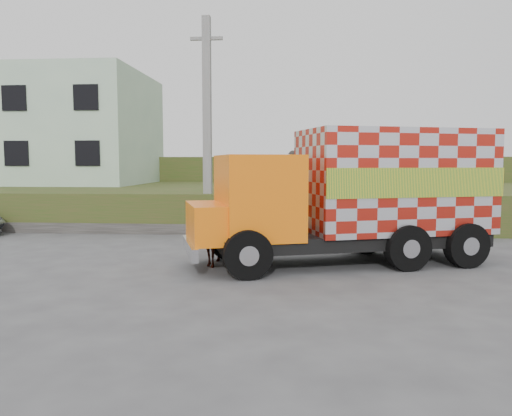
# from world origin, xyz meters

# --- Properties ---
(ground) EXTENTS (120.00, 120.00, 0.00)m
(ground) POSITION_xyz_m (0.00, 0.00, 0.00)
(ground) COLOR #474749
(ground) RESTS_ON ground
(embankment) EXTENTS (40.00, 12.00, 1.50)m
(embankment) POSITION_xyz_m (0.00, 10.00, 0.75)
(embankment) COLOR #324F1A
(embankment) RESTS_ON ground
(embankment_far) EXTENTS (40.00, 12.00, 3.00)m
(embankment_far) POSITION_xyz_m (0.00, 22.00, 1.50)
(embankment_far) COLOR #324F1A
(embankment_far) RESTS_ON ground
(retaining_strip) EXTENTS (16.00, 0.50, 0.40)m
(retaining_strip) POSITION_xyz_m (-2.00, 4.20, 0.20)
(retaining_strip) COLOR #595651
(retaining_strip) RESTS_ON ground
(building) EXTENTS (10.00, 8.00, 6.00)m
(building) POSITION_xyz_m (-11.00, 13.00, 4.50)
(building) COLOR beige
(building) RESTS_ON embankment
(utility_pole) EXTENTS (1.20, 0.30, 8.00)m
(utility_pole) POSITION_xyz_m (-1.00, 4.60, 4.08)
(utility_pole) COLOR gray
(utility_pole) RESTS_ON ground
(cargo_truck) EXTENTS (8.28, 4.76, 3.52)m
(cargo_truck) POSITION_xyz_m (3.89, -0.69, 1.82)
(cargo_truck) COLOR black
(cargo_truck) RESTS_ON ground
(cow) EXTENTS (0.92, 1.58, 1.26)m
(cow) POSITION_xyz_m (0.10, -1.13, 0.63)
(cow) COLOR #37110D
(cow) RESTS_ON ground
(pedestrian) EXTENTS (0.64, 0.48, 1.61)m
(pedestrian) POSITION_xyz_m (2.16, 4.80, 2.31)
(pedestrian) COLOR #2C2927
(pedestrian) RESTS_ON embankment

